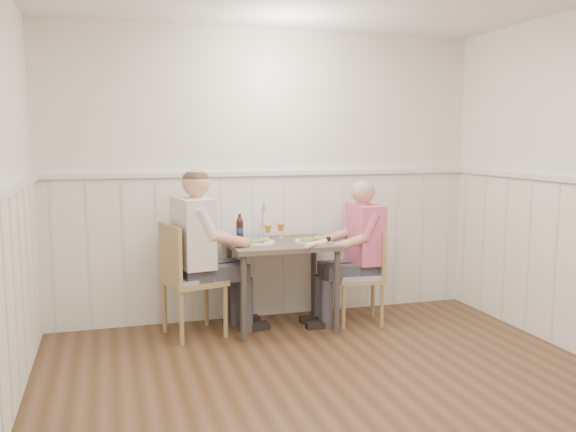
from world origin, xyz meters
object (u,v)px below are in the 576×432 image
object	(u,v)px
chair_right	(365,273)
grass_vase	(261,221)
chair_left	(187,276)
man_in_pink	(361,262)
dining_table	(281,254)
diner_cream	(199,265)
beer_bottle	(240,228)

from	to	relation	value
chair_right	grass_vase	xyz separation A→B (m)	(-0.86, 0.33, 0.45)
chair_left	man_in_pink	size ratio (longest dim) A/B	0.73
chair_right	man_in_pink	distance (m)	0.10
chair_left	dining_table	bearing A→B (deg)	1.84
diner_cream	beer_bottle	bearing A→B (deg)	29.82
beer_bottle	chair_left	bearing A→B (deg)	-154.82
chair_right	dining_table	bearing A→B (deg)	173.45
chair_right	beer_bottle	size ratio (longest dim) A/B	3.63
chair_left	man_in_pink	distance (m)	1.53
chair_left	grass_vase	size ratio (longest dim) A/B	2.78
chair_right	grass_vase	size ratio (longest dim) A/B	2.45
dining_table	grass_vase	distance (m)	0.37
chair_right	chair_left	world-z (taller)	chair_left
dining_table	diner_cream	xyz separation A→B (m)	(-0.72, -0.02, -0.05)
dining_table	chair_left	xyz separation A→B (m)	(-0.81, -0.03, -0.13)
dining_table	man_in_pink	xyz separation A→B (m)	(0.72, -0.05, -0.10)
man_in_pink	chair_right	bearing A→B (deg)	-57.65
chair_right	grass_vase	world-z (taller)	grass_vase
beer_bottle	grass_vase	distance (m)	0.22
dining_table	chair_left	bearing A→B (deg)	-178.16
chair_left	diner_cream	xyz separation A→B (m)	(0.10, 0.00, 0.08)
dining_table	beer_bottle	world-z (taller)	beer_bottle
chair_left	grass_vase	distance (m)	0.84
chair_left	beer_bottle	distance (m)	0.64
dining_table	chair_right	size ratio (longest dim) A/B	1.08
dining_table	man_in_pink	bearing A→B (deg)	-3.68
chair_left	beer_bottle	world-z (taller)	beer_bottle
dining_table	chair_left	distance (m)	0.82
dining_table	diner_cream	distance (m)	0.72
chair_right	diner_cream	bearing A→B (deg)	177.49
man_in_pink	beer_bottle	distance (m)	1.11
chair_right	diner_cream	world-z (taller)	diner_cream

